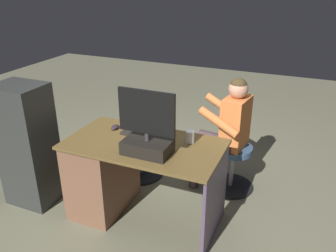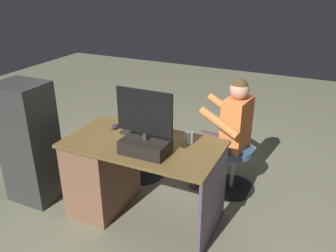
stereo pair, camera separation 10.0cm
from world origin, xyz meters
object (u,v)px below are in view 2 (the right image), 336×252
computer_mouse (115,126)px  cup (189,137)px  tv_remote (130,137)px  person (227,127)px  desk (111,170)px  office_chair_teddy (142,152)px  keyboard (145,134)px  teddy_bear (141,122)px  monitor (145,136)px  visitor_chair (233,165)px

computer_mouse → cup: size_ratio=0.93×
tv_remote → person: person is taller
desk → office_chair_teddy: 0.63m
keyboard → computer_mouse: (0.31, -0.02, 0.01)m
desk → keyboard: bearing=-154.8°
keyboard → office_chair_teddy: size_ratio=0.89×
desk → person: bearing=-138.3°
cup → person: (-0.16, -0.59, -0.11)m
teddy_bear → keyboard: bearing=122.2°
monitor → keyboard: 0.34m
desk → monitor: 0.67m
desk → office_chair_teddy: (0.03, -0.62, -0.12)m
computer_mouse → cup: 0.71m
desk → keyboard: (-0.28, -0.13, 0.36)m
computer_mouse → person: 1.05m
desk → person: (-0.84, -0.75, 0.28)m
keyboard → office_chair_teddy: (0.31, -0.49, -0.48)m
cup → teddy_bear: cup is taller
monitor → person: (-0.40, -0.88, -0.20)m
tv_remote → teddy_bear: (0.23, -0.59, -0.13)m
tv_remote → teddy_bear: 0.65m
keyboard → tv_remote: bearing=46.5°
office_chair_teddy → person: 0.97m
desk → teddy_bear: size_ratio=3.92×
cup → visitor_chair: 0.83m
desk → cup: 0.80m
monitor → cup: (-0.24, -0.30, -0.09)m
cup → teddy_bear: size_ratio=0.31×
keyboard → person: (-0.56, -0.61, -0.07)m
computer_mouse → person: size_ratio=0.08×
keyboard → computer_mouse: size_ratio=4.38×
person → visitor_chair: bearing=-171.9°
teddy_bear → visitor_chair: size_ratio=0.71×
keyboard → cup: size_ratio=4.05×
teddy_bear → person: 0.88m
teddy_bear → visitor_chair: bearing=-172.5°
desk → keyboard: keyboard is taller
desk → visitor_chair: bearing=-140.6°
cup → desk: bearing=13.2°
keyboard → visitor_chair: size_ratio=0.90×
office_chair_teddy → person: bearing=-171.9°
keyboard → visitor_chair: 1.02m
monitor → teddy_bear: size_ratio=1.54×
monitor → computer_mouse: 0.56m
monitor → computer_mouse: size_ratio=5.30×
computer_mouse → cup: bearing=-179.1°
monitor → person: size_ratio=0.44×
desk → office_chair_teddy: bearing=-86.9°
monitor → teddy_bear: bearing=-58.6°
monitor → keyboard: monitor is taller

